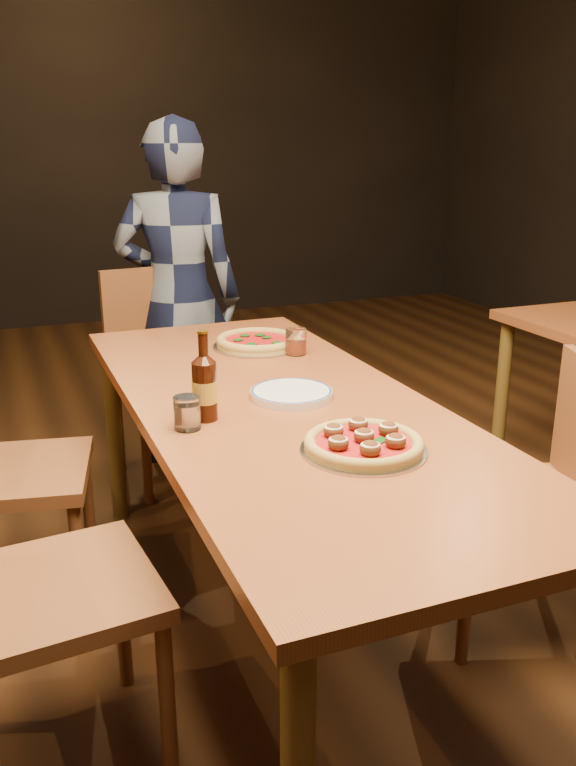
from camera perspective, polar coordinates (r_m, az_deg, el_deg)
name	(u,v)px	position (r m, az deg, el deg)	size (l,w,h in m)	color
ground	(282,627)	(2.46, -0.46, -18.11)	(9.00, 9.00, 0.00)	black
table_main	(281,425)	(2.14, -0.50, -3.23)	(0.80, 2.00, 0.75)	brown
chair_main_nw	(55,587)	(1.85, -17.38, -14.66)	(0.45, 0.45, 0.96)	brown
chair_main_sw	(13,471)	(2.47, -20.24, -6.31)	(0.45, 0.45, 0.96)	brown
chair_main_e	(516,495)	(2.35, 16.99, -8.19)	(0.42, 0.42, 0.89)	brown
chair_end	(171,375)	(3.29, -8.91, 0.61)	(0.45, 0.45, 0.97)	brown
pizza_meatball	(364,443)	(1.78, 5.81, -4.56)	(0.30, 0.30, 0.06)	#B7B7BF
pizza_margherita	(257,342)	(2.68, -2.38, 3.19)	(0.32, 0.32, 0.04)	#B7B7BF
plate_stack	(291,394)	(2.14, 0.26, -0.84)	(0.23, 0.23, 0.02)	white
beer_bottle	(205,389)	(1.96, -6.39, -0.46)	(0.07, 0.07, 0.24)	black
water_glass	(187,413)	(1.92, -7.72, -2.28)	(0.07, 0.07, 0.09)	white
amber_glass	(296,342)	(2.57, 0.60, 3.19)	(0.07, 0.07, 0.09)	#A73B12
diner	(178,298)	(3.41, -8.39, 6.41)	(0.57, 0.37, 1.56)	black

